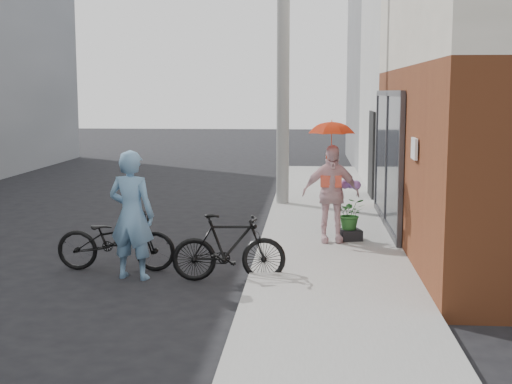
# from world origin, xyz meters

# --- Properties ---
(ground) EXTENTS (80.00, 80.00, 0.00)m
(ground) POSITION_xyz_m (0.00, 0.00, 0.00)
(ground) COLOR black
(ground) RESTS_ON ground
(sidewalk) EXTENTS (2.20, 24.00, 0.12)m
(sidewalk) POSITION_xyz_m (2.10, 2.00, 0.06)
(sidewalk) COLOR #979792
(sidewalk) RESTS_ON ground
(curb) EXTENTS (0.12, 24.00, 0.12)m
(curb) POSITION_xyz_m (0.94, 2.00, 0.06)
(curb) COLOR #9E9E99
(curb) RESTS_ON ground
(east_building_far) EXTENTS (8.00, 8.00, 7.00)m
(east_building_far) POSITION_xyz_m (7.20, 16.00, 3.50)
(east_building_far) COLOR slate
(east_building_far) RESTS_ON ground
(utility_pole) EXTENTS (0.28, 0.28, 7.00)m
(utility_pole) POSITION_xyz_m (1.10, 6.00, 3.50)
(utility_pole) COLOR #9E9E99
(utility_pole) RESTS_ON ground
(officer) EXTENTS (0.74, 0.56, 1.81)m
(officer) POSITION_xyz_m (-0.77, -0.27, 0.91)
(officer) COLOR #6A97BD
(officer) RESTS_ON ground
(bike_left) EXTENTS (1.76, 0.63, 0.92)m
(bike_left) POSITION_xyz_m (-1.12, 0.17, 0.46)
(bike_left) COLOR black
(bike_left) RESTS_ON ground
(bike_right) EXTENTS (1.61, 0.59, 0.95)m
(bike_right) POSITION_xyz_m (0.60, -0.30, 0.47)
(bike_right) COLOR black
(bike_right) RESTS_ON ground
(kimono_woman) EXTENTS (0.99, 0.50, 1.62)m
(kimono_woman) POSITION_xyz_m (2.06, 1.87, 0.93)
(kimono_woman) COLOR silver
(kimono_woman) RESTS_ON sidewalk
(parasol) EXTENTS (0.75, 0.75, 0.66)m
(parasol) POSITION_xyz_m (2.06, 1.87, 2.07)
(parasol) COLOR #F2491C
(parasol) RESTS_ON kimono_woman
(planter) EXTENTS (0.42, 0.42, 0.18)m
(planter) POSITION_xyz_m (2.40, 2.03, 0.21)
(planter) COLOR black
(planter) RESTS_ON sidewalk
(potted_plant) EXTENTS (0.49, 0.43, 0.55)m
(potted_plant) POSITION_xyz_m (2.40, 2.03, 0.57)
(potted_plant) COLOR #2A6528
(potted_plant) RESTS_ON planter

